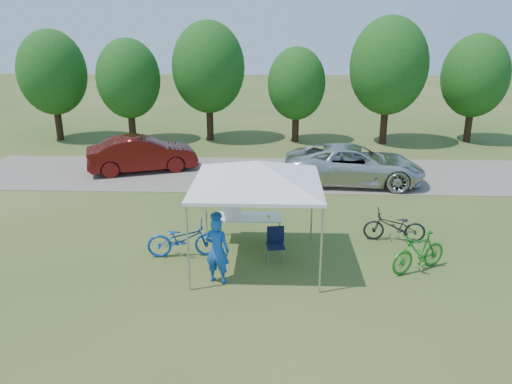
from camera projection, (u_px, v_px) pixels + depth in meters
ground at (257, 262)px, 12.97m from camera, size 100.00×100.00×0.00m
gravel_strip at (264, 174)px, 20.54m from camera, size 24.00×5.00×0.02m
canopy at (257, 164)px, 12.12m from camera, size 4.53×4.53×3.00m
treeline at (261, 73)px, 25.15m from camera, size 24.89×4.28×6.30m
folding_table at (249, 218)px, 14.03m from camera, size 1.80×0.75×0.74m
folding_chair at (275, 241)px, 12.96m from camera, size 0.51×0.53×0.89m
cooler at (232, 210)px, 13.98m from camera, size 0.48×0.33×0.35m
ice_cream_cup at (269, 216)px, 13.94m from camera, size 0.08×0.08×0.06m
cyclist at (217, 250)px, 11.72m from camera, size 0.69×0.55×1.66m
bike_blue at (183, 239)px, 13.15m from camera, size 1.95×0.90×0.99m
bike_green at (419, 252)px, 12.36m from camera, size 1.70×1.23×1.01m
bike_dark at (395, 226)px, 14.08m from camera, size 1.78×0.78×0.91m
minivan at (354, 164)px, 19.13m from camera, size 5.45×2.83×1.47m
sedan at (142, 154)px, 20.71m from camera, size 4.69×2.95×1.46m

